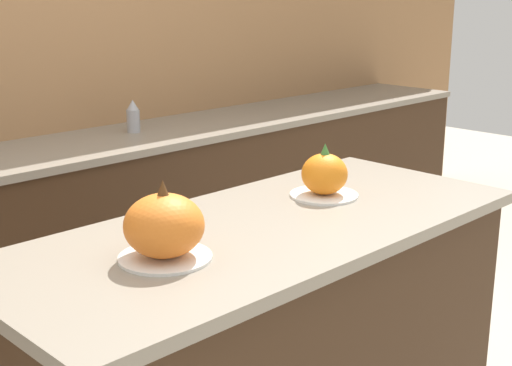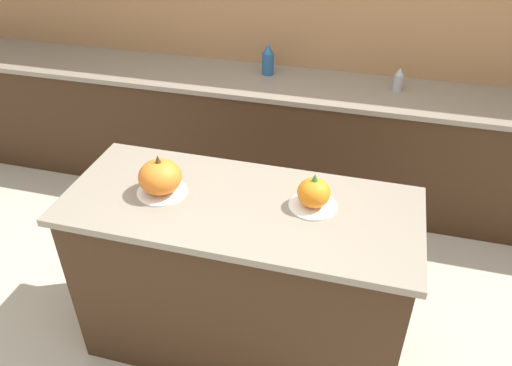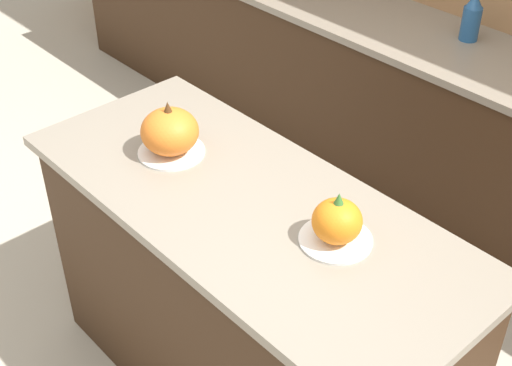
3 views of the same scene
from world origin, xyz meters
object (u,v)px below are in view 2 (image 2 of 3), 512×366
(pumpkin_cake_left, at_px, (160,178))
(pumpkin_cake_right, at_px, (314,194))
(bottle_short, at_px, (398,80))
(bottle_tall, at_px, (268,60))

(pumpkin_cake_left, relative_size, pumpkin_cake_right, 1.06)
(pumpkin_cake_right, distance_m, bottle_short, 1.52)
(pumpkin_cake_left, relative_size, bottle_tall, 1.04)
(pumpkin_cake_left, bearing_deg, bottle_tall, 86.43)
(bottle_tall, distance_m, bottle_short, 0.91)
(pumpkin_cake_right, xyz_separation_m, bottle_short, (0.32, 1.49, -0.04))
(pumpkin_cake_right, distance_m, bottle_tall, 1.65)
(pumpkin_cake_left, bearing_deg, bottle_short, 57.18)
(pumpkin_cake_left, distance_m, bottle_tall, 1.62)
(bottle_short, bearing_deg, bottle_tall, 176.51)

